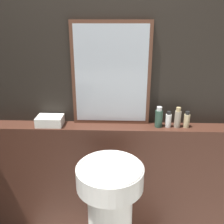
# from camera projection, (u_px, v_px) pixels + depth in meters

# --- Properties ---
(wall_back) EXTENTS (8.00, 0.06, 2.50)m
(wall_back) POSITION_uv_depth(u_px,v_px,m) (103.00, 85.00, 1.87)
(wall_back) COLOR black
(wall_back) RESTS_ON ground_plane
(vanity_counter) EXTENTS (2.70, 0.16, 0.96)m
(vanity_counter) POSITION_uv_depth(u_px,v_px,m) (103.00, 180.00, 2.04)
(vanity_counter) COLOR #422319
(vanity_counter) RESTS_ON ground_plane
(pedestal_sink) EXTENTS (0.42, 0.42, 0.88)m
(pedestal_sink) POSITION_uv_depth(u_px,v_px,m) (110.00, 215.00, 1.63)
(pedestal_sink) COLOR white
(pedestal_sink) RESTS_ON ground_plane
(mirror) EXTENTS (0.57, 0.03, 0.75)m
(mirror) POSITION_uv_depth(u_px,v_px,m) (111.00, 75.00, 1.79)
(mirror) COLOR #563323
(mirror) RESTS_ON vanity_counter
(towel_stack) EXTENTS (0.19, 0.14, 0.07)m
(towel_stack) POSITION_uv_depth(u_px,v_px,m) (50.00, 121.00, 1.87)
(towel_stack) COLOR silver
(towel_stack) RESTS_ON vanity_counter
(shampoo_bottle) EXTENTS (0.06, 0.06, 0.16)m
(shampoo_bottle) POSITION_uv_depth(u_px,v_px,m) (159.00, 118.00, 1.83)
(shampoo_bottle) COLOR #2D4C3D
(shampoo_bottle) RESTS_ON vanity_counter
(conditioner_bottle) EXTENTS (0.04, 0.04, 0.12)m
(conditioner_bottle) POSITION_uv_depth(u_px,v_px,m) (168.00, 120.00, 1.83)
(conditioner_bottle) COLOR white
(conditioner_bottle) RESTS_ON vanity_counter
(lotion_bottle) EXTENTS (0.05, 0.05, 0.15)m
(lotion_bottle) POSITION_uv_depth(u_px,v_px,m) (178.00, 118.00, 1.82)
(lotion_bottle) COLOR gray
(lotion_bottle) RESTS_ON vanity_counter
(body_wash_bottle) EXTENTS (0.04, 0.04, 0.12)m
(body_wash_bottle) POSITION_uv_depth(u_px,v_px,m) (187.00, 120.00, 1.83)
(body_wash_bottle) COLOR #C6B284
(body_wash_bottle) RESTS_ON vanity_counter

